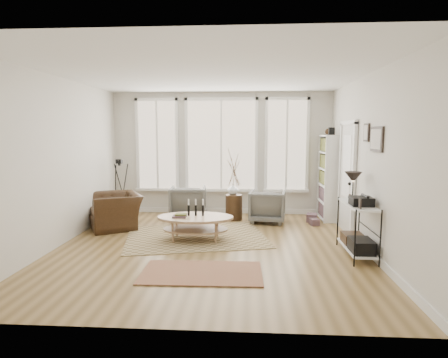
# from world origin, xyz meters

# --- Properties ---
(room) EXTENTS (5.50, 5.54, 2.90)m
(room) POSITION_xyz_m (0.02, 0.03, 1.43)
(room) COLOR olive
(room) RESTS_ON ground
(bay_window) EXTENTS (4.14, 0.12, 2.24)m
(bay_window) POSITION_xyz_m (0.00, 2.71, 1.61)
(bay_window) COLOR tan
(bay_window) RESTS_ON ground
(door) EXTENTS (0.09, 1.06, 2.22)m
(door) POSITION_xyz_m (2.57, 1.15, 1.12)
(door) COLOR silver
(door) RESTS_ON ground
(bookcase) EXTENTS (0.31, 0.85, 2.06)m
(bookcase) POSITION_xyz_m (2.44, 2.23, 0.96)
(bookcase) COLOR white
(bookcase) RESTS_ON ground
(low_shelf) EXTENTS (0.38, 1.08, 1.30)m
(low_shelf) POSITION_xyz_m (2.38, -0.30, 0.51)
(low_shelf) COLOR white
(low_shelf) RESTS_ON ground
(wall_art) EXTENTS (0.04, 0.88, 0.44)m
(wall_art) POSITION_xyz_m (2.58, -0.27, 1.88)
(wall_art) COLOR black
(wall_art) RESTS_ON ground
(rug_main) EXTENTS (2.91, 2.43, 0.01)m
(rug_main) POSITION_xyz_m (-0.33, 0.59, 0.01)
(rug_main) COLOR brown
(rug_main) RESTS_ON ground
(rug_runner) EXTENTS (1.69, 0.97, 0.01)m
(rug_runner) POSITION_xyz_m (0.01, -1.24, 0.01)
(rug_runner) COLOR maroon
(rug_runner) RESTS_ON ground
(coffee_table) EXTENTS (1.40, 0.91, 0.63)m
(coffee_table) POSITION_xyz_m (-0.32, 0.39, 0.34)
(coffee_table) COLOR tan
(coffee_table) RESTS_ON ground
(armchair_left) EXTENTS (0.86, 0.88, 0.74)m
(armchair_left) POSITION_xyz_m (-0.72, 2.13, 0.37)
(armchair_left) COLOR slate
(armchair_left) RESTS_ON ground
(armchair_right) EXTENTS (0.84, 0.86, 0.70)m
(armchair_right) POSITION_xyz_m (1.07, 1.86, 0.35)
(armchair_right) COLOR slate
(armchair_right) RESTS_ON ground
(side_table) EXTENTS (0.38, 0.38, 1.58)m
(side_table) POSITION_xyz_m (0.33, 2.05, 0.76)
(side_table) COLOR #362212
(side_table) RESTS_ON ground
(vase) EXTENTS (0.27, 0.27, 0.24)m
(vase) POSITION_xyz_m (0.31, 2.11, 0.69)
(vase) COLOR silver
(vase) RESTS_ON side_table
(accent_chair) EXTENTS (1.42, 1.37, 0.71)m
(accent_chair) POSITION_xyz_m (-2.09, 1.18, 0.35)
(accent_chair) COLOR #362212
(accent_chair) RESTS_ON ground
(tripod_camera) EXTENTS (0.48, 0.48, 1.35)m
(tripod_camera) POSITION_xyz_m (-2.25, 2.00, 0.62)
(tripod_camera) COLOR black
(tripod_camera) RESTS_ON ground
(book_stack_near) EXTENTS (0.27, 0.32, 0.18)m
(book_stack_near) POSITION_xyz_m (2.05, 1.95, 0.09)
(book_stack_near) COLOR brown
(book_stack_near) RESTS_ON ground
(book_stack_far) EXTENTS (0.21, 0.24, 0.14)m
(book_stack_far) POSITION_xyz_m (2.05, 1.64, 0.07)
(book_stack_far) COLOR brown
(book_stack_far) RESTS_ON ground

